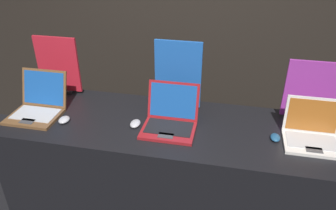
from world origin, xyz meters
The scene contains 11 objects.
wall_back centered at (0.00, 1.69, 1.40)m, with size 8.00×0.05×2.80m.
display_counter centered at (0.00, 0.37, 0.49)m, with size 2.30×0.74×0.98m.
laptop_front centered at (-0.95, 0.33, 1.05)m, with size 0.35×0.37×0.28m.
mouse_front centered at (-0.71, 0.25, 1.00)m, with size 0.07×0.09×0.03m.
promo_stand_front centered at (-0.95, 0.67, 1.20)m, with size 0.35×0.07×0.46m.
laptop_middle centered at (0.02, 0.34, 1.05)m, with size 0.35×0.34×0.27m.
mouse_middle centered at (-0.22, 0.31, 1.00)m, with size 0.07×0.10×0.03m.
promo_stand_middle centered at (0.02, 0.61, 1.23)m, with size 0.33×0.07×0.51m.
laptop_back centered at (0.91, 0.36, 1.05)m, with size 0.34×0.27×0.26m.
mouse_back centered at (0.70, 0.33, 1.00)m, with size 0.06×0.09×0.03m.
promo_stand_back centered at (0.91, 0.63, 1.19)m, with size 0.34×0.07×0.43m.
Camera 1 is at (0.38, -1.48, 2.19)m, focal length 35.00 mm.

